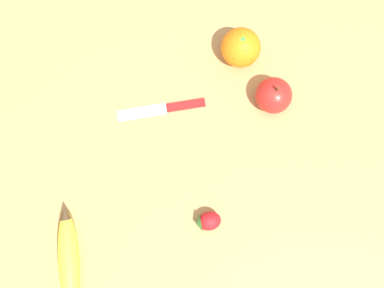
% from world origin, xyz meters
% --- Properties ---
extents(ground_plane, '(3.00, 3.00, 0.00)m').
position_xyz_m(ground_plane, '(0.00, 0.00, 0.00)').
color(ground_plane, tan).
extents(banana, '(0.04, 0.19, 0.04)m').
position_xyz_m(banana, '(0.17, 0.14, 0.02)').
color(banana, yellow).
rests_on(banana, ground_plane).
extents(orange, '(0.08, 0.08, 0.08)m').
position_xyz_m(orange, '(-0.18, -0.22, 0.04)').
color(orange, orange).
rests_on(orange, ground_plane).
extents(strawberry, '(0.05, 0.04, 0.03)m').
position_xyz_m(strawberry, '(-0.08, 0.10, 0.02)').
color(strawberry, red).
rests_on(strawberry, ground_plane).
extents(apple, '(0.07, 0.07, 0.07)m').
position_xyz_m(apple, '(-0.23, -0.12, 0.03)').
color(apple, red).
rests_on(apple, ground_plane).
extents(paring_knife, '(0.17, 0.03, 0.01)m').
position_xyz_m(paring_knife, '(-0.02, -0.12, 0.00)').
color(paring_knife, silver).
rests_on(paring_knife, ground_plane).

